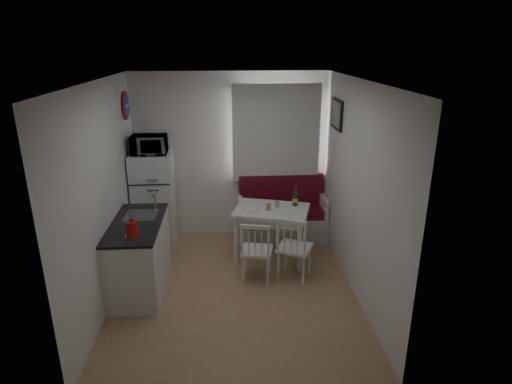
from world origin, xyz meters
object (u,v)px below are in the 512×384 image
Objects in this scene: kitchen_counter at (139,255)px; microwave at (149,145)px; kettle at (132,229)px; bench at (282,218)px; chair_right at (296,242)px; fridge at (154,200)px; wine_bottle at (295,196)px; dining_table at (271,214)px; chair_left at (257,246)px.

kitchen_counter is 2.65× the size of microwave.
bench is at bearing 42.73° from kettle.
chair_right is at bearing 0.39° from kitchen_counter.
microwave is at bearing 174.46° from chair_right.
wine_bottle is at bearing -12.68° from fridge.
dining_table is at bearing -18.17° from fridge.
dining_table is at bearing 135.93° from chair_right.
chair_left is 1.59× the size of wine_bottle.
dining_table is 0.72m from chair_left.
dining_table is at bearing 80.52° from chair_left.
fridge is (-1.97, -0.11, 0.40)m from bench.
kettle reaches higher than wine_bottle.
chair_right is 0.85m from wine_bottle.
wine_bottle is at bearing 20.26° from kitchen_counter.
chair_left is 0.31× the size of fridge.
kitchen_counter is at bearing -142.39° from dining_table.
microwave is 2.28× the size of kettle.
dining_table is 2.03m from microwave.
kitchen_counter is 2.29m from wine_bottle.
fridge is (-1.73, 0.57, 0.05)m from dining_table.
dining_table is (1.75, 0.68, 0.23)m from kitchen_counter.
kettle reaches higher than dining_table.
kitchen_counter is at bearing -145.73° from bench.
fridge is at bearing 89.10° from kitchen_counter.
kettle is (-1.94, -1.79, 0.68)m from bench.
wine_bottle is (0.11, -0.58, 0.58)m from bench.
wine_bottle is at bearing 107.76° from chair_right.
bench is at bearing 3.27° from fridge.
microwave is at bearing 179.85° from dining_table.
chair_right is at bearing -89.55° from bench.
microwave reaches higher than fridge.
bench is at bearing 81.26° from chair_left.
fridge is at bearing 90.00° from microwave.
kitchen_counter is at bearing -154.37° from chair_right.
dining_table is 2.57× the size of chair_left.
kitchen_counter is 1.66m from microwave.
microwave is (-1.73, 0.52, 0.92)m from dining_table.
chair_left is 2.18m from microwave.
chair_right is at bearing -31.83° from fridge.
chair_left is at bearing -155.39° from chair_right.
wine_bottle is (0.10, 0.76, 0.36)m from chair_right.
kettle is at bearing -137.27° from bench.
kitchen_counter reaches higher than bench.
wine_bottle is (0.35, 0.10, 0.23)m from dining_table.
microwave reaches higher than dining_table.
bench reaches higher than chair_left.
kitchen_counter is 6.03× the size of kettle.
fridge reaches higher than dining_table.
chair_right is at bearing -30.78° from microwave.
chair_left is 1.04m from wine_bottle.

